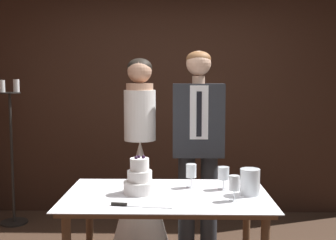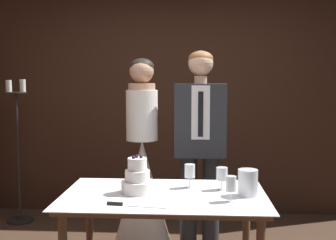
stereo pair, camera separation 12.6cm
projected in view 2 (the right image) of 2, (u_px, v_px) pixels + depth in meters
wall_back at (176, 86)px, 4.79m from camera, size 4.64×0.12×2.91m
cake_table at (164, 206)px, 2.87m from camera, size 1.39×0.85×0.76m
tiered_cake at (137, 179)px, 2.89m from camera, size 0.22×0.22×0.26m
cake_knife at (125, 205)px, 2.60m from camera, size 0.38×0.07×0.02m
wine_glass_near at (231, 184)px, 2.68m from camera, size 0.07×0.07×0.17m
wine_glass_middle at (190, 172)px, 3.02m from camera, size 0.08×0.08×0.17m
wine_glass_far at (222, 175)px, 2.96m from camera, size 0.08×0.08×0.16m
hurricane_candle at (248, 183)px, 2.82m from camera, size 0.13×0.13×0.18m
bride at (142, 179)px, 3.78m from camera, size 0.54×0.54×1.72m
groom at (200, 138)px, 3.71m from camera, size 0.45×0.25×1.78m
candle_stand at (18, 157)px, 4.48m from camera, size 0.28×0.28×1.53m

